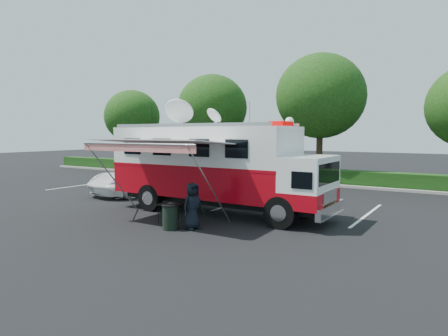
# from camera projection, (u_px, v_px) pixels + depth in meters

# --- Properties ---
(ground_plane) EXTENTS (120.00, 120.00, 0.00)m
(ground_plane) POSITION_uv_depth(u_px,v_px,m) (218.00, 213.00, 17.07)
(ground_plane) COLOR black
(ground_plane) RESTS_ON ground
(back_border) EXTENTS (60.00, 6.14, 8.87)m
(back_border) POSITION_uv_depth(u_px,v_px,m) (336.00, 109.00, 26.90)
(back_border) COLOR #9E998E
(back_border) RESTS_ON ground_plane
(stall_lines) EXTENTS (24.12, 5.50, 0.01)m
(stall_lines) POSITION_uv_depth(u_px,v_px,m) (242.00, 202.00, 19.86)
(stall_lines) COLOR silver
(stall_lines) RESTS_ON ground_plane
(command_truck) EXTENTS (9.79, 2.69, 4.70)m
(command_truck) POSITION_uv_depth(u_px,v_px,m) (216.00, 166.00, 16.93)
(command_truck) COLOR black
(command_truck) RESTS_ON ground_plane
(awning) EXTENTS (5.35, 2.75, 3.23)m
(awning) POSITION_uv_depth(u_px,v_px,m) (156.00, 143.00, 14.96)
(awning) COLOR silver
(awning) RESTS_ON ground_plane
(white_suv) EXTENTS (3.84, 6.76, 1.78)m
(white_suv) POSITION_uv_depth(u_px,v_px,m) (144.00, 193.00, 22.81)
(white_suv) COLOR white
(white_suv) RESTS_ON ground_plane
(person) EXTENTS (0.74, 0.94, 1.67)m
(person) POSITION_uv_depth(u_px,v_px,m) (193.00, 229.00, 14.23)
(person) COLOR black
(person) RESTS_ON ground_plane
(folding_table) EXTENTS (0.93, 0.69, 0.75)m
(folding_table) POSITION_uv_depth(u_px,v_px,m) (170.00, 205.00, 15.02)
(folding_table) COLOR black
(folding_table) RESTS_ON ground_plane
(folding_chair) EXTENTS (0.50, 0.52, 0.84)m
(folding_chair) POSITION_uv_depth(u_px,v_px,m) (173.00, 215.00, 14.24)
(folding_chair) COLOR black
(folding_chair) RESTS_ON ground_plane
(trash_bin) EXTENTS (0.60, 0.60, 0.89)m
(trash_bin) POSITION_uv_depth(u_px,v_px,m) (170.00, 217.00, 14.13)
(trash_bin) COLOR black
(trash_bin) RESTS_ON ground_plane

